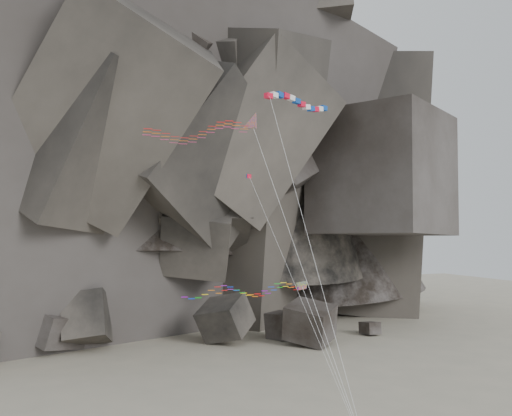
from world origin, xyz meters
name	(u,v)px	position (x,y,z in m)	size (l,w,h in m)	color
headland	(126,106)	(0.00, 70.00, 42.00)	(110.00, 70.00, 84.00)	#4D463F
boulder_field	(142,333)	(-3.11, 35.21, 2.52)	(67.21, 19.23, 9.30)	#47423F
delta_kite	(194,131)	(-4.53, 3.51, 26.07)	(12.60, 16.83, 26.42)	red
banner_kite	(298,104)	(6.26, 4.18, 29.55)	(8.56, 19.27, 28.58)	red
parafoil_kite	(239,290)	(-0.08, 3.69, 11.62)	(12.24, 16.80, 10.54)	#BCCF0B
pennant_kite	(268,222)	(1.35, 0.29, 17.90)	(2.55, 16.66, 20.63)	red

